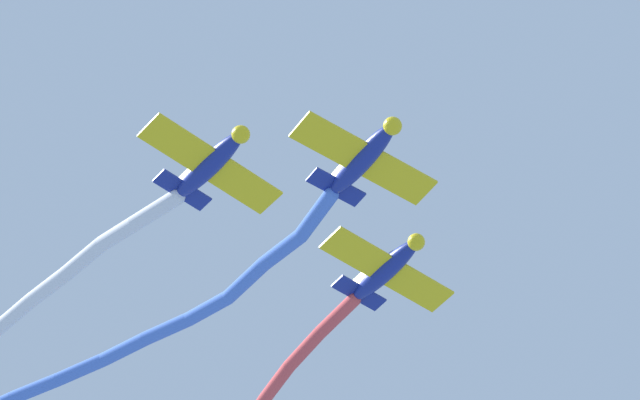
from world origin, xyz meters
TOP-DOWN VIEW (x-y plane):
  - airplane_lead at (2.40, -2.15)m, footprint 6.40×7.01m
  - smoke_trail_lead at (13.29, 10.33)m, footprint 16.33×23.68m
  - airplane_left_wing at (9.96, -2.69)m, footprint 6.64×6.80m
  - airplane_right_wing at (2.15, 5.41)m, footprint 6.85×6.58m
  - smoke_trail_right_wing at (10.53, 15.77)m, footprint 14.10×17.31m

SIDE VIEW (x-z plane):
  - airplane_lead at x=2.40m, z-range 56.34..58.29m
  - airplane_left_wing at x=9.96m, z-range 56.34..58.29m
  - airplane_right_wing at x=2.15m, z-range 56.64..58.59m
  - smoke_trail_lead at x=13.29m, z-range 56.80..58.90m
  - smoke_trail_right_wing at x=10.53m, z-range 57.30..59.53m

